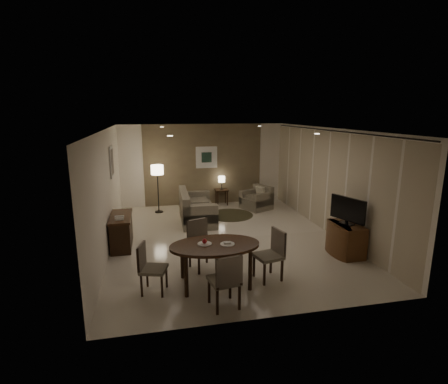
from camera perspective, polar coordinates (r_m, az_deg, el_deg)
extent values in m
cube|color=beige|center=(8.81, 0.28, -7.59)|extent=(5.50, 7.00, 0.00)
cube|color=white|center=(8.25, 0.30, 10.23)|extent=(5.50, 7.00, 0.00)
cube|color=#786A4A|center=(11.82, -3.37, 4.48)|extent=(5.50, 0.00, 2.70)
cube|color=white|center=(8.30, -18.60, 0.14)|extent=(0.00, 7.00, 2.70)
cube|color=white|center=(9.40, 16.89, 1.71)|extent=(0.00, 7.00, 2.70)
cube|color=#786A4A|center=(11.80, -3.36, 4.47)|extent=(3.96, 0.03, 2.70)
cylinder|color=black|center=(9.21, 17.04, 9.59)|extent=(0.03, 6.80, 0.03)
cube|color=silver|center=(11.76, -2.87, 5.68)|extent=(0.72, 0.03, 0.72)
cube|color=#1D3427|center=(11.75, -2.86, 5.67)|extent=(0.34, 0.01, 0.34)
cube|color=silver|center=(9.39, -17.86, 4.73)|extent=(0.03, 0.60, 0.80)
cube|color=gray|center=(9.38, -17.77, 4.73)|extent=(0.01, 0.46, 0.64)
cylinder|color=white|center=(6.28, -8.81, 9.05)|extent=(0.10, 0.10, 0.01)
cylinder|color=white|center=(7.02, 14.95, 9.17)|extent=(0.10, 0.10, 0.01)
cylinder|color=white|center=(9.87, -10.11, 10.41)|extent=(0.10, 0.10, 0.01)
cylinder|color=white|center=(10.36, 5.82, 10.65)|extent=(0.10, 0.10, 0.01)
cylinder|color=white|center=(6.37, -3.19, -8.44)|extent=(0.26, 0.26, 0.02)
cylinder|color=white|center=(6.35, 0.56, -8.50)|extent=(0.26, 0.26, 0.02)
sphere|color=maroon|center=(6.35, -3.20, -7.99)|extent=(0.09, 0.09, 0.09)
cube|color=white|center=(6.34, 0.56, -8.30)|extent=(0.12, 0.08, 0.03)
cylinder|color=#474327|center=(10.72, 1.03, -3.76)|extent=(1.38, 1.38, 0.01)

